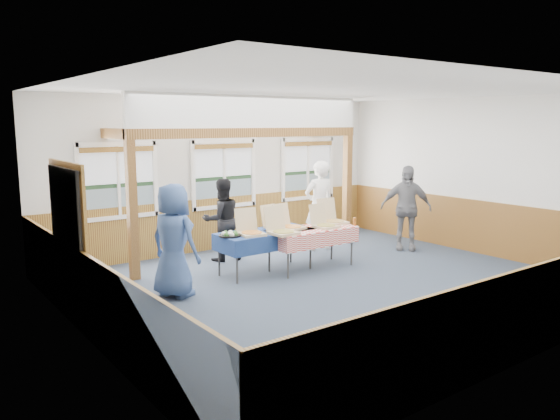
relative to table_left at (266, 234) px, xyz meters
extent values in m
plane|color=#2B3947|center=(0.43, -1.30, -0.70)|extent=(8.00, 8.00, 0.00)
plane|color=white|center=(0.43, -1.30, 2.50)|extent=(8.00, 8.00, 0.00)
plane|color=silver|center=(0.43, 2.20, 0.90)|extent=(8.00, 0.00, 8.00)
plane|color=silver|center=(0.43, -4.80, 0.90)|extent=(8.00, 0.00, 8.00)
plane|color=silver|center=(-3.57, -1.30, 0.90)|extent=(0.00, 8.00, 8.00)
plane|color=silver|center=(4.43, -1.30, 0.90)|extent=(0.00, 8.00, 8.00)
cube|color=brown|center=(0.43, 2.17, -0.15)|extent=(7.98, 0.05, 1.10)
cube|color=brown|center=(0.43, -4.78, -0.15)|extent=(7.98, 0.05, 1.10)
cube|color=brown|center=(-3.55, -1.30, -0.15)|extent=(0.05, 6.98, 1.10)
cube|color=brown|center=(4.40, -1.30, -0.15)|extent=(0.05, 6.98, 1.10)
cube|color=#383838|center=(-3.53, -0.40, 0.35)|extent=(0.06, 1.30, 2.10)
cube|color=white|center=(-1.87, 2.14, 0.21)|extent=(1.52, 0.05, 0.08)
cube|color=white|center=(-1.87, 2.14, 1.59)|extent=(1.52, 0.05, 0.08)
cube|color=white|center=(-2.61, 2.14, 0.90)|extent=(0.08, 0.05, 1.46)
cube|color=white|center=(-1.13, 2.14, 0.90)|extent=(0.08, 0.05, 1.46)
cube|color=white|center=(-1.87, 2.14, 0.90)|extent=(0.05, 0.05, 1.30)
cube|color=slate|center=(-1.87, 2.18, 0.51)|extent=(1.40, 0.02, 0.52)
cube|color=#1A351C|center=(-1.87, 2.18, 0.81)|extent=(1.40, 0.02, 0.08)
cube|color=#B0B6BD|center=(-1.87, 2.18, 1.20)|extent=(1.40, 0.02, 0.70)
cube|color=brown|center=(-1.87, 2.12, 1.49)|extent=(1.40, 0.07, 0.10)
cube|color=white|center=(0.43, 2.14, 0.21)|extent=(1.52, 0.05, 0.08)
cube|color=white|center=(0.43, 2.14, 1.59)|extent=(1.52, 0.05, 0.08)
cube|color=white|center=(-0.31, 2.14, 0.90)|extent=(0.08, 0.05, 1.46)
cube|color=white|center=(1.17, 2.14, 0.90)|extent=(0.08, 0.05, 1.46)
cube|color=white|center=(0.43, 2.14, 0.90)|extent=(0.05, 0.05, 1.30)
cube|color=slate|center=(0.43, 2.18, 0.51)|extent=(1.40, 0.02, 0.52)
cube|color=#1A351C|center=(0.43, 2.18, 0.81)|extent=(1.40, 0.02, 0.08)
cube|color=#B0B6BD|center=(0.43, 2.18, 1.20)|extent=(1.40, 0.02, 0.70)
cube|color=brown|center=(0.43, 2.12, 1.49)|extent=(1.40, 0.07, 0.10)
cube|color=white|center=(2.73, 2.14, 0.21)|extent=(1.52, 0.05, 0.08)
cube|color=white|center=(2.73, 2.14, 1.59)|extent=(1.52, 0.05, 0.08)
cube|color=white|center=(1.99, 2.14, 0.90)|extent=(0.08, 0.05, 1.46)
cube|color=white|center=(3.47, 2.14, 0.90)|extent=(0.08, 0.05, 1.46)
cube|color=white|center=(2.73, 2.14, 0.90)|extent=(0.05, 0.05, 1.30)
cube|color=slate|center=(2.73, 2.18, 0.51)|extent=(1.40, 0.02, 0.52)
cube|color=#1A351C|center=(2.73, 2.18, 0.81)|extent=(1.40, 0.02, 0.08)
cube|color=#B0B6BD|center=(2.73, 2.18, 1.20)|extent=(1.40, 0.02, 0.70)
cube|color=brown|center=(2.73, 2.12, 1.49)|extent=(1.40, 0.07, 0.10)
cube|color=#533212|center=(-2.07, 1.00, 0.50)|extent=(0.15, 0.15, 2.40)
cube|color=#533212|center=(2.93, 1.00, 0.50)|extent=(0.15, 0.15, 2.40)
cube|color=#533212|center=(0.43, 1.00, 1.79)|extent=(5.15, 0.18, 0.18)
cylinder|color=#383838|center=(-0.80, -0.30, -0.33)|extent=(0.04, 0.04, 0.73)
cylinder|color=#383838|center=(-0.80, 0.30, -0.33)|extent=(0.04, 0.04, 0.73)
cylinder|color=#383838|center=(0.80, -0.30, -0.33)|extent=(0.04, 0.04, 0.73)
cylinder|color=#383838|center=(0.80, 0.30, -0.33)|extent=(0.04, 0.04, 0.73)
cube|color=#383838|center=(0.00, 0.00, 0.04)|extent=(1.81, 0.97, 0.03)
cube|color=navy|center=(0.00, 0.00, 0.06)|extent=(1.88, 1.04, 0.01)
cube|color=navy|center=(0.00, -0.39, -0.09)|extent=(1.76, 0.28, 0.28)
cube|color=navy|center=(0.00, 0.39, -0.09)|extent=(1.76, 0.28, 0.28)
cylinder|color=#383838|center=(0.08, -0.56, -0.33)|extent=(0.04, 0.04, 0.73)
cylinder|color=#383838|center=(0.08, 0.00, -0.33)|extent=(0.04, 0.04, 0.73)
cylinder|color=#383838|center=(1.59, -0.56, -0.33)|extent=(0.04, 0.04, 0.73)
cylinder|color=#383838|center=(1.59, 0.00, -0.33)|extent=(0.04, 0.04, 0.73)
cube|color=#383838|center=(0.84, -0.28, 0.04)|extent=(1.76, 1.07, 0.03)
cube|color=red|center=(0.84, -0.28, 0.06)|extent=(1.83, 1.14, 0.01)
cube|color=red|center=(0.84, -0.65, -0.09)|extent=(1.64, 0.43, 0.28)
cube|color=red|center=(0.84, 0.09, -0.09)|extent=(1.64, 0.43, 0.28)
cube|color=#D3B48D|center=(-0.40, -0.15, 0.08)|extent=(0.46, 0.46, 0.05)
cylinder|color=gold|center=(-0.40, -0.15, 0.11)|extent=(0.41, 0.41, 0.01)
cube|color=#D3B48D|center=(-0.36, 0.09, 0.30)|extent=(0.41, 0.16, 0.40)
cube|color=#D3B48D|center=(0.35, 0.12, 0.08)|extent=(0.44, 0.44, 0.04)
cylinder|color=tan|center=(0.35, 0.12, 0.11)|extent=(0.38, 0.38, 0.01)
cube|color=#D3B48D|center=(0.31, 0.34, 0.29)|extent=(0.39, 0.15, 0.37)
cube|color=#D3B48D|center=(0.09, -0.42, 0.08)|extent=(0.44, 0.44, 0.05)
cylinder|color=gold|center=(0.09, -0.42, 0.11)|extent=(0.39, 0.39, 0.01)
cube|color=#D3B48D|center=(0.08, -0.16, 0.32)|extent=(0.43, 0.12, 0.42)
cube|color=#D3B48D|center=(0.49, -0.13, 0.08)|extent=(0.49, 0.49, 0.05)
cylinder|color=gold|center=(0.49, -0.13, 0.11)|extent=(0.42, 0.42, 0.01)
cube|color=#D3B48D|center=(0.43, 0.11, 0.31)|extent=(0.42, 0.18, 0.40)
cube|color=#D3B48D|center=(1.09, -0.40, 0.08)|extent=(0.40, 0.40, 0.04)
cylinder|color=gold|center=(1.09, -0.40, 0.11)|extent=(0.35, 0.35, 0.01)
cube|color=#D3B48D|center=(1.08, -0.17, 0.29)|extent=(0.39, 0.11, 0.38)
cube|color=#D3B48D|center=(1.49, -0.18, 0.08)|extent=(0.46, 0.46, 0.05)
cylinder|color=tan|center=(1.49, -0.18, 0.11)|extent=(0.40, 0.40, 0.01)
cube|color=#D3B48D|center=(1.51, 0.08, 0.31)|extent=(0.43, 0.13, 0.42)
cylinder|color=black|center=(-0.75, 0.00, 0.07)|extent=(0.38, 0.38, 0.03)
cylinder|color=white|center=(-0.75, 0.00, 0.10)|extent=(0.09, 0.09, 0.04)
sphere|color=#366727|center=(-0.64, 0.00, 0.10)|extent=(0.09, 0.09, 0.09)
sphere|color=beige|center=(-0.68, 0.08, 0.10)|extent=(0.09, 0.09, 0.09)
sphere|color=#366727|center=(-0.77, 0.10, 0.10)|extent=(0.09, 0.09, 0.09)
sphere|color=beige|center=(-0.85, 0.05, 0.10)|extent=(0.09, 0.09, 0.09)
sphere|color=#366727|center=(-0.85, -0.05, 0.10)|extent=(0.09, 0.09, 0.09)
sphere|color=beige|center=(-0.77, -0.10, 0.10)|extent=(0.09, 0.09, 0.09)
sphere|color=#366727|center=(-0.68, -0.08, 0.10)|extent=(0.09, 0.09, 0.09)
cylinder|color=#955218|center=(1.69, -0.53, 0.13)|extent=(0.07, 0.07, 0.15)
imported|color=white|center=(1.93, 0.79, 0.25)|extent=(0.75, 0.54, 1.90)
imported|color=black|center=(-0.18, 1.24, 0.11)|extent=(0.86, 0.71, 1.61)
imported|color=#344E82|center=(-1.93, -0.28, 0.19)|extent=(0.85, 1.02, 1.77)
imported|color=slate|center=(3.43, -0.28, 0.20)|extent=(1.06, 1.05, 1.80)
camera|label=1|loc=(-5.50, -7.85, 1.98)|focal=35.00mm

